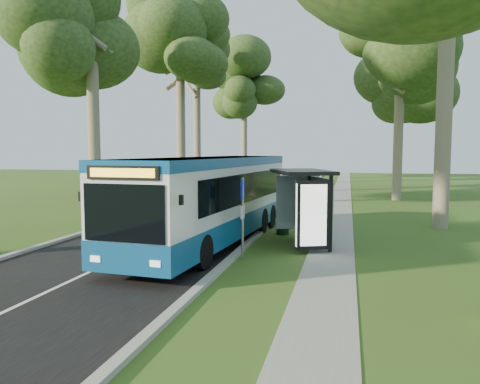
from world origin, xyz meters
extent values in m
plane|color=#325119|center=(0.00, 0.00, 0.00)|extent=(120.00, 120.00, 0.00)
cube|color=black|center=(-3.50, 10.00, 0.01)|extent=(7.00, 100.00, 0.02)
cube|color=#9E9B93|center=(0.00, 10.00, 0.06)|extent=(0.25, 100.00, 0.12)
cube|color=#9E9B93|center=(-7.00, 10.00, 0.06)|extent=(0.25, 100.00, 0.12)
cube|color=white|center=(-3.50, 10.00, 0.02)|extent=(0.12, 100.00, 0.00)
cube|color=gray|center=(3.00, 10.00, 0.01)|extent=(1.50, 100.00, 0.02)
cube|color=silver|center=(-1.31, 0.35, 1.76)|extent=(3.47, 12.04, 2.82)
cube|color=navy|center=(-1.31, 0.35, 0.74)|extent=(3.51, 12.07, 0.79)
cube|color=navy|center=(-1.31, 0.35, 3.01)|extent=(3.51, 12.07, 0.32)
cube|color=black|center=(-1.31, -5.61, 1.88)|extent=(2.22, 0.24, 1.43)
cube|color=yellow|center=(-1.31, -5.65, 2.87)|extent=(1.78, 0.17, 0.22)
cube|color=black|center=(-1.31, -5.54, 0.49)|extent=(2.38, 0.32, 0.30)
cylinder|color=black|center=(-2.43, -3.32, 0.51)|extent=(0.36, 1.05, 1.03)
cylinder|color=black|center=(-0.19, -3.32, 0.51)|extent=(0.36, 1.05, 1.03)
cylinder|color=black|center=(-2.43, 3.81, 0.51)|extent=(0.36, 1.05, 1.03)
cylinder|color=black|center=(-0.19, 3.81, 0.51)|extent=(0.36, 1.05, 1.03)
cylinder|color=gray|center=(0.30, -1.82, 1.28)|extent=(0.08, 0.08, 2.57)
cube|color=#0D2092|center=(0.30, -1.82, 2.21)|extent=(0.06, 0.36, 0.64)
cylinder|color=yellow|center=(0.27, -1.82, 2.36)|extent=(0.03, 0.23, 0.23)
cube|color=white|center=(0.30, -1.82, 1.49)|extent=(0.07, 0.31, 0.41)
cube|color=black|center=(2.53, -0.54, 1.30)|extent=(0.13, 0.13, 2.60)
cube|color=black|center=(2.53, 2.12, 1.30)|extent=(0.13, 0.13, 2.60)
cube|color=black|center=(1.89, 0.79, 2.66)|extent=(2.71, 3.57, 0.12)
cube|color=silver|center=(2.61, 0.79, 1.40)|extent=(0.96, 2.50, 2.08)
cube|color=black|center=(1.89, -0.66, 1.30)|extent=(1.08, 0.53, 2.28)
cube|color=white|center=(1.89, -0.75, 1.30)|extent=(0.83, 0.33, 2.03)
cube|color=black|center=(2.20, 1.11, 0.47)|extent=(1.02, 1.89, 0.06)
cylinder|color=black|center=(0.93, 2.84, 0.47)|extent=(0.52, 0.52, 0.93)
cylinder|color=black|center=(0.93, 2.84, 0.95)|extent=(0.56, 0.56, 0.05)
imported|color=silver|center=(-8.65, 25.49, 0.80)|extent=(3.41, 5.09, 1.61)
imported|color=#ADB1B5|center=(-8.05, 32.84, 0.86)|extent=(2.78, 5.47, 1.72)
cylinder|color=#7A6B56|center=(-10.50, 8.00, 5.34)|extent=(0.66, 0.66, 10.67)
ellipsoid|color=#203A16|center=(-10.50, 8.00, 10.98)|extent=(5.20, 5.20, 7.32)
cylinder|color=#7A6B56|center=(-9.00, 18.00, 5.51)|extent=(0.68, 0.68, 11.03)
ellipsoid|color=#203A16|center=(-9.00, 18.00, 11.34)|extent=(5.20, 5.20, 7.56)
cylinder|color=#7A6B56|center=(-11.00, 28.00, 5.88)|extent=(0.70, 0.70, 11.76)
ellipsoid|color=#203A16|center=(-11.00, 28.00, 12.09)|extent=(5.20, 5.20, 8.06)
cylinder|color=#7A6B56|center=(-8.50, 38.00, 5.72)|extent=(0.69, 0.69, 11.43)
ellipsoid|color=#203A16|center=(-8.50, 38.00, 11.76)|extent=(5.20, 5.20, 7.84)
cylinder|color=#7A6B56|center=(7.50, 6.00, 5.67)|extent=(0.68, 0.68, 11.34)
cylinder|color=#7A6B56|center=(6.80, 18.00, 4.97)|extent=(0.64, 0.64, 9.94)
ellipsoid|color=#203A16|center=(6.80, 18.00, 10.22)|extent=(5.20, 5.20, 6.82)
cylinder|color=#7A6B56|center=(8.00, 30.00, 4.65)|extent=(0.63, 0.63, 9.30)
ellipsoid|color=#203A16|center=(8.00, 30.00, 9.57)|extent=(5.20, 5.20, 6.38)
camera|label=1|loc=(3.49, -15.94, 3.39)|focal=35.00mm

